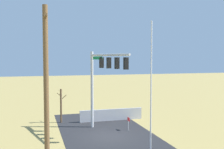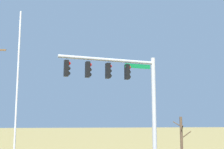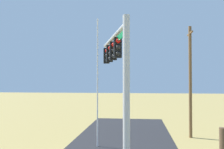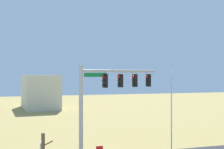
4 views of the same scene
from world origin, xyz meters
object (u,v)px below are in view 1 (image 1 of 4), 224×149
at_px(bare_tree, 61,105).
at_px(open_sign, 129,121).
at_px(signal_mast, 102,74).
at_px(utility_pole, 46,96).
at_px(flagpole, 151,88).

distance_m(bare_tree, open_sign, 7.59).
xyz_separation_m(signal_mast, utility_pole, (-9.86, 5.32, -0.44)).
xyz_separation_m(signal_mast, bare_tree, (4.61, 3.28, -3.49)).
distance_m(signal_mast, open_sign, 5.09).
bearing_deg(open_sign, utility_pole, 140.94).
height_order(flagpole, open_sign, flagpole).
xyz_separation_m(bare_tree, open_sign, (-4.82, -5.79, -0.93)).
bearing_deg(open_sign, signal_mast, 85.22).
height_order(bare_tree, open_sign, bare_tree).
relative_size(utility_pole, bare_tree, 2.66).
bearing_deg(bare_tree, flagpole, -153.95).
bearing_deg(signal_mast, bare_tree, 35.37).
bearing_deg(bare_tree, utility_pole, 171.95).
xyz_separation_m(signal_mast, open_sign, (-0.21, -2.51, -4.42)).
height_order(signal_mast, flagpole, flagpole).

